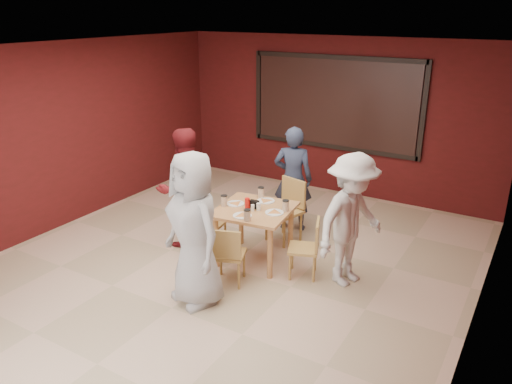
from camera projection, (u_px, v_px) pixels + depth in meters
The scene contains 11 objects.
floor at pixel (227, 267), 6.64m from camera, with size 7.00×7.00×0.00m, color #CCAA8D.
window_blinds at pixel (334, 103), 8.84m from camera, with size 3.00×0.02×1.50m, color black.
dining_table at pixel (254, 215), 6.62m from camera, with size 1.07×1.07×0.91m.
chair_front at pixel (228, 253), 6.08m from camera, with size 0.48×0.48×0.78m.
chair_back at pixel (288, 206), 7.28m from camera, with size 0.54×0.54×0.92m.
chair_left at pixel (207, 219), 7.07m from camera, with size 0.43×0.43×0.77m.
chair_right at pixel (309, 245), 6.28m from camera, with size 0.48×0.48×0.77m.
diner_front at pixel (194, 229), 5.60m from camera, with size 0.89×0.58×1.82m, color #A4A4A4.
diner_back at pixel (293, 179), 7.55m from camera, with size 0.59×0.39×1.62m, color #2B344D.
diner_left at pixel (184, 188), 7.04m from camera, with size 0.83×0.65×1.71m, color maroon.
diner_right at pixel (351, 220), 6.01m from camera, with size 1.08×0.62×1.68m, color silver.
Camera 1 is at (3.36, -4.83, 3.26)m, focal length 35.00 mm.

